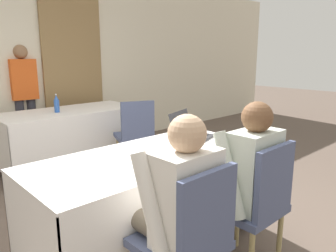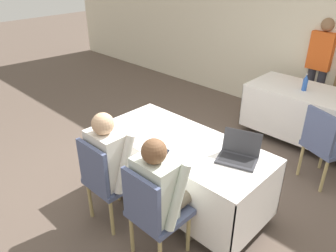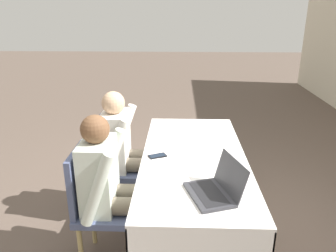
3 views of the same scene
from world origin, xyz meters
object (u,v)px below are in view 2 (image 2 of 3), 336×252
at_px(water_bottle, 305,83).
at_px(chair_near_left, 106,178).
at_px(person_white_shirt, 162,190).
at_px(chair_near_right, 153,211).
at_px(chair_far_spare, 324,143).
at_px(person_red_shirt, 319,65).
at_px(person_checkered_shirt, 114,160).
at_px(laptop, 238,155).
at_px(cell_phone, 164,153).

relative_size(water_bottle, chair_near_left, 0.25).
bearing_deg(person_white_shirt, chair_near_right, 90.00).
relative_size(chair_far_spare, person_red_shirt, 0.58).
distance_m(person_checkered_shirt, person_white_shirt, 0.64).
xyz_separation_m(laptop, chair_near_right, (-0.25, -0.83, -0.27)).
bearing_deg(chair_near_left, water_bottle, -101.85).
distance_m(laptop, chair_far_spare, 1.33).
bearing_deg(chair_near_left, person_checkered_shirt, -90.00).
distance_m(chair_near_left, person_white_shirt, 0.67).
relative_size(person_checkered_shirt, person_white_shirt, 1.00).
distance_m(cell_phone, person_white_shirt, 0.44).
bearing_deg(person_red_shirt, cell_phone, -90.18).
height_order(cell_phone, person_checkered_shirt, person_checkered_shirt).
distance_m(cell_phone, chair_far_spare, 1.89).
height_order(chair_near_left, person_white_shirt, person_white_shirt).
relative_size(person_checkered_shirt, person_red_shirt, 0.75).
relative_size(chair_far_spare, person_white_shirt, 0.78).
xyz_separation_m(water_bottle, chair_near_right, (0.04, -2.87, -0.33)).
relative_size(cell_phone, person_red_shirt, 0.10).
relative_size(cell_phone, chair_near_left, 0.17).
distance_m(water_bottle, person_checkered_shirt, 2.83).
xyz_separation_m(laptop, water_bottle, (-0.29, 2.04, 0.06)).
bearing_deg(chair_near_left, chair_far_spare, -120.66).
relative_size(chair_near_left, chair_far_spare, 1.00).
relative_size(laptop, chair_near_left, 0.45).
bearing_deg(water_bottle, cell_phone, -96.05).
bearing_deg(chair_near_left, person_red_shirt, -97.54).
height_order(chair_far_spare, person_red_shirt, person_red_shirt).
relative_size(laptop, person_checkered_shirt, 0.35).
height_order(water_bottle, person_checkered_shirt, person_checkered_shirt).
relative_size(chair_near_right, person_white_shirt, 0.78).
height_order(chair_near_left, chair_far_spare, same).
xyz_separation_m(laptop, chair_far_spare, (0.34, 1.25, -0.27)).
relative_size(chair_near_left, person_checkered_shirt, 0.78).
relative_size(person_white_shirt, person_red_shirt, 0.75).
xyz_separation_m(person_white_shirt, person_red_shirt, (-0.16, 3.51, 0.24)).
distance_m(person_checkered_shirt, person_red_shirt, 3.55).
distance_m(laptop, person_red_shirt, 2.82).
height_order(cell_phone, chair_far_spare, chair_far_spare).
height_order(person_checkered_shirt, person_white_shirt, same).
bearing_deg(person_red_shirt, person_checkered_shirt, -95.50).
bearing_deg(chair_far_spare, person_checkered_shirt, 80.50).
distance_m(water_bottle, chair_far_spare, 1.07).
bearing_deg(chair_near_right, water_bottle, -89.28).
bearing_deg(water_bottle, person_checkered_shirt, -102.29).
xyz_separation_m(cell_phone, person_red_shirt, (0.14, 3.19, 0.16)).
xyz_separation_m(cell_phone, water_bottle, (0.26, 2.44, 0.10)).
bearing_deg(chair_far_spare, water_bottle, -29.06).
height_order(person_checkered_shirt, person_red_shirt, person_red_shirt).
xyz_separation_m(chair_near_left, person_white_shirt, (0.64, 0.10, 0.16)).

